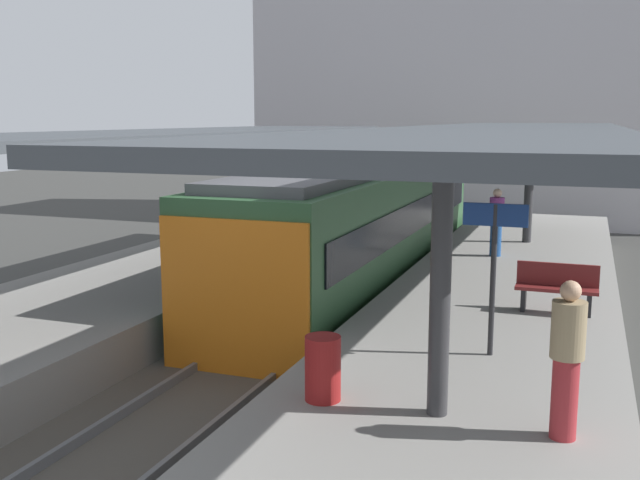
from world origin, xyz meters
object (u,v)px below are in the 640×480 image
Objects in this scene: platform_sign at (494,245)px; passenger_near_bench at (567,357)px; platform_bench at (557,286)px; litter_bin at (323,368)px; commuter_train at (363,224)px; passenger_mid_platform at (496,221)px.

platform_sign is 1.28× the size of passenger_near_bench.
litter_bin is at bearing -115.31° from platform_bench.
litter_bin is (2.41, -9.62, -0.33)m from commuter_train.
platform_bench is at bearing 64.69° from litter_bin.
platform_bench is 5.80m from litter_bin.
platform_sign reaches higher than litter_bin.
platform_sign reaches higher than passenger_mid_platform.
commuter_train is 18.23× the size of litter_bin.
commuter_train is at bearing 118.09° from passenger_near_bench.
commuter_train is at bearing 104.06° from litter_bin.
litter_bin is 0.46× the size of passenger_near_bench.
platform_sign is at bearing -83.66° from passenger_mid_platform.
platform_sign reaches higher than platform_bench.
litter_bin is (-2.48, -5.25, -0.06)m from platform_bench.
platform_sign is (4.10, -7.17, 0.90)m from commuter_train.
platform_bench is 0.81× the size of passenger_near_bench.
platform_bench is 3.13m from platform_sign.
platform_sign reaches higher than passenger_near_bench.
litter_bin is 10.31m from passenger_mid_platform.
commuter_train reaches higher than platform_bench.
commuter_train reaches higher than litter_bin.
commuter_train is 9.92m from litter_bin.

